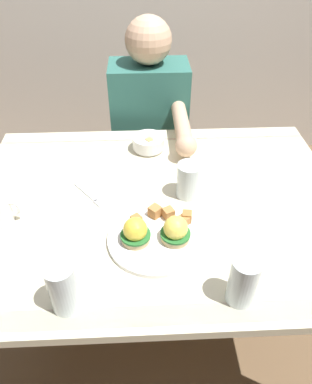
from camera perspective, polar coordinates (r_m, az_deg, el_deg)
ground_plane at (r=1.73m, az=0.22°, el=-20.28°), size 6.00×6.00×0.00m
dining_table at (r=1.22m, az=0.30°, el=-5.27°), size 1.20×0.90×0.74m
eggs_benedict_plate at (r=1.01m, az=0.02°, el=-6.61°), size 0.27×0.27×0.09m
fruit_bowl at (r=1.38m, az=-1.14°, el=7.75°), size 0.12×0.12×0.06m
fork at (r=1.19m, az=-10.27°, el=-0.68°), size 0.11×0.13×0.00m
water_glass_near at (r=0.88m, az=-14.37°, el=-14.68°), size 0.07×0.07×0.14m
water_glass_far at (r=0.89m, az=13.51°, el=-13.82°), size 0.07×0.07×0.13m
water_glass_extra at (r=1.15m, az=5.19°, el=1.54°), size 0.08×0.08×0.12m
diner_person at (r=1.69m, az=-0.88°, el=9.64°), size 0.34×0.54×1.14m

